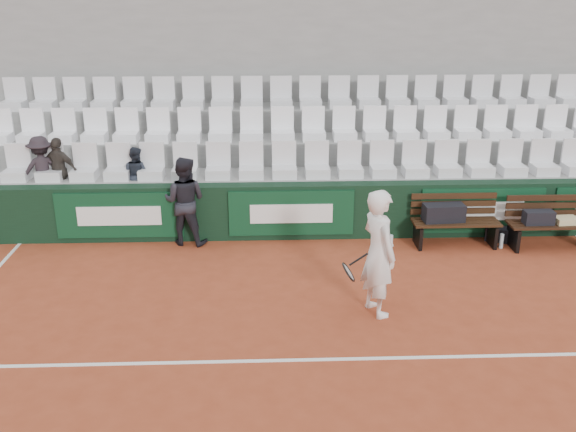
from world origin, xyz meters
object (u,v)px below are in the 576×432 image
object	(u,v)px
tennis_player	(378,253)
water_bottle_far	(501,241)
ball_kid	(185,201)
spectator_c	(134,150)
sports_bag_right	(539,217)
sports_bag_left	(444,213)
bench_left	(455,233)
spectator_a	(39,145)
sports_bag_ground	(498,234)
bench_right	(551,235)
spectator_b	(57,146)
water_bottle_near	(391,243)

from	to	relation	value
tennis_player	water_bottle_far	bearing A→B (deg)	40.31
ball_kid	spectator_c	size ratio (longest dim) A/B	1.53
sports_bag_right	sports_bag_left	bearing A→B (deg)	172.89
bench_left	spectator_a	xyz separation A→B (m)	(-7.30, 0.99, 1.39)
sports_bag_ground	water_bottle_far	xyz separation A→B (m)	(-0.05, -0.34, 0.01)
water_bottle_far	tennis_player	distance (m)	3.44
sports_bag_ground	tennis_player	size ratio (longest dim) A/B	0.23
sports_bag_left	sports_bag_ground	bearing A→B (deg)	8.94
tennis_player	bench_right	bearing A→B (deg)	32.42
sports_bag_ground	spectator_b	xyz separation A→B (m)	(-7.82, 0.80, 1.48)
sports_bag_left	spectator_a	bearing A→B (deg)	172.21
bench_left	spectator_c	size ratio (longest dim) A/B	1.47
sports_bag_ground	tennis_player	xyz separation A→B (m)	(-2.61, -2.51, 0.78)
sports_bag_left	water_bottle_far	xyz separation A→B (m)	(1.00, -0.18, -0.47)
spectator_c	tennis_player	bearing A→B (deg)	163.09
sports_bag_left	water_bottle_near	distance (m)	1.06
water_bottle_far	spectator_a	xyz separation A→B (m)	(-8.08, 1.15, 1.49)
sports_bag_right	ball_kid	world-z (taller)	ball_kid
water_bottle_far	ball_kid	xyz separation A→B (m)	(-5.48, 0.44, 0.65)
sports_bag_right	water_bottle_near	size ratio (longest dim) A/B	1.81
bench_right	water_bottle_far	bearing A→B (deg)	179.61
bench_left	sports_bag_right	world-z (taller)	sports_bag_right
bench_right	sports_bag_right	xyz separation A→B (m)	(-0.26, -0.01, 0.34)
bench_left	tennis_player	world-z (taller)	tennis_player
bench_right	ball_kid	size ratio (longest dim) A/B	0.96
bench_left	sports_bag_left	distance (m)	0.44
sports_bag_ground	spectator_c	distance (m)	6.66
bench_left	sports_bag_right	size ratio (longest dim) A/B	2.99
bench_right	water_bottle_near	xyz separation A→B (m)	(-2.79, -0.02, -0.09)
ball_kid	tennis_player	bearing A→B (deg)	149.51
bench_right	water_bottle_far	distance (m)	0.85
spectator_a	bench_right	bearing A→B (deg)	147.76
bench_right	water_bottle_near	distance (m)	2.79
tennis_player	spectator_b	bearing A→B (deg)	147.56
spectator_a	spectator_b	bearing A→B (deg)	155.11
ball_kid	sports_bag_ground	bearing A→B (deg)	-169.73
bench_left	ball_kid	world-z (taller)	ball_kid
sports_bag_ground	spectator_c	xyz separation A→B (m)	(-6.47, 0.80, 1.39)
bench_right	ball_kid	distance (m)	6.37
bench_right	spectator_a	xyz separation A→B (m)	(-8.93, 1.15, 1.39)
sports_bag_left	sports_bag_right	world-z (taller)	sports_bag_left
sports_bag_ground	spectator_a	size ratio (longest dim) A/B	0.33
sports_bag_right	ball_kid	xyz separation A→B (m)	(-6.06, 0.46, 0.22)
bench_left	water_bottle_far	bearing A→B (deg)	-11.30
sports_bag_left	sports_bag_ground	distance (m)	1.17
spectator_b	sports_bag_right	bearing A→B (deg)	-171.30
sports_bag_left	ball_kid	bearing A→B (deg)	176.60
ball_kid	spectator_a	distance (m)	2.82
water_bottle_near	water_bottle_far	world-z (taller)	water_bottle_near
spectator_b	spectator_c	xyz separation A→B (m)	(1.36, 0.00, -0.09)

